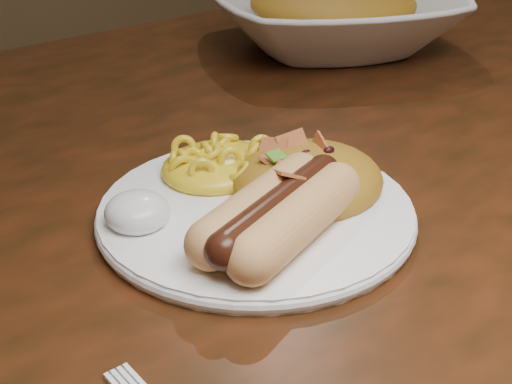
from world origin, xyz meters
TOP-DOWN VIEW (x-y plane):
  - table at (0.00, 0.00)m, footprint 1.60×0.90m
  - plate at (0.01, -0.03)m, footprint 0.27×0.27m
  - hotdog at (-0.00, -0.07)m, footprint 0.12×0.09m
  - mac_and_cheese at (0.02, 0.02)m, footprint 0.10×0.10m
  - sour_cream at (-0.06, -0.01)m, footprint 0.05×0.05m
  - taco_salad at (0.05, -0.04)m, footprint 0.11×0.10m
  - serving_bowl at (0.33, 0.22)m, footprint 0.37×0.37m
  - bowl_filling at (0.33, 0.22)m, footprint 0.25×0.25m

SIDE VIEW (x-z plane):
  - table at x=0.00m, z-range 0.28..1.03m
  - plate at x=0.01m, z-range 0.75..0.76m
  - sour_cream at x=-0.06m, z-range 0.76..0.79m
  - mac_and_cheese at x=0.02m, z-range 0.76..0.79m
  - hotdog at x=0.00m, z-range 0.76..0.79m
  - taco_salad at x=0.05m, z-range 0.76..0.80m
  - serving_bowl at x=0.33m, z-range 0.75..0.82m
  - bowl_filling at x=0.33m, z-range 0.78..0.82m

